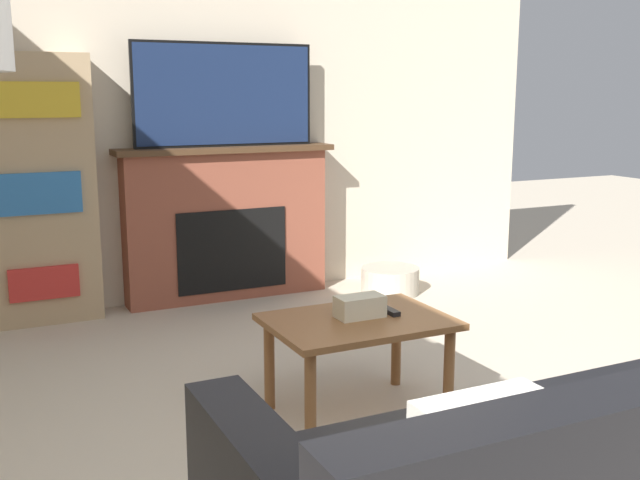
% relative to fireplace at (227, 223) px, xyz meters
% --- Properties ---
extents(wall_back, '(5.40, 0.06, 2.70)m').
position_rel_fireplace_xyz_m(wall_back, '(-0.03, 0.14, 0.80)').
color(wall_back, beige).
rests_on(wall_back, ground_plane).
extents(fireplace, '(1.57, 0.28, 1.10)m').
position_rel_fireplace_xyz_m(fireplace, '(0.00, 0.00, 0.00)').
color(fireplace, brown).
rests_on(fireplace, ground_plane).
extents(tv, '(1.29, 0.03, 0.71)m').
position_rel_fireplace_xyz_m(tv, '(0.00, -0.02, 0.90)').
color(tv, black).
rests_on(tv, fireplace).
extents(coffee_table, '(0.82, 0.58, 0.46)m').
position_rel_fireplace_xyz_m(coffee_table, '(-0.12, -2.19, -0.16)').
color(coffee_table, brown).
rests_on(coffee_table, ground_plane).
extents(tissue_box, '(0.22, 0.12, 0.10)m').
position_rel_fireplace_xyz_m(tissue_box, '(-0.10, -2.17, -0.04)').
color(tissue_box, beige).
rests_on(tissue_box, coffee_table).
extents(remote_control, '(0.04, 0.15, 0.02)m').
position_rel_fireplace_xyz_m(remote_control, '(0.06, -2.17, -0.08)').
color(remote_control, black).
rests_on(remote_control, coffee_table).
extents(bookshelf, '(0.73, 0.29, 1.72)m').
position_rel_fireplace_xyz_m(bookshelf, '(-1.28, -0.02, 0.31)').
color(bookshelf, tan).
rests_on(bookshelf, ground_plane).
extents(storage_basket, '(0.43, 0.43, 0.20)m').
position_rel_fireplace_xyz_m(storage_basket, '(1.12, -0.42, -0.46)').
color(storage_basket, '#BCB29E').
rests_on(storage_basket, ground_plane).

